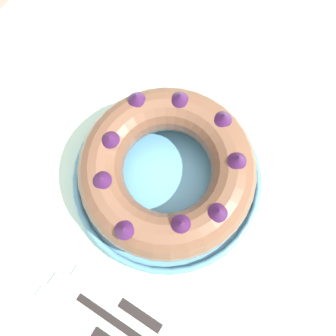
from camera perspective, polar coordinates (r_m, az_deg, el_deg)
ground_plane at (r=1.40m, az=0.35°, el=-10.11°), size 8.00×8.00×0.00m
dining_table at (r=0.72m, az=0.68°, el=-3.95°), size 1.59×1.11×0.77m
serving_dish at (r=0.63m, az=0.00°, el=-1.37°), size 0.36×0.36×0.03m
bundt_cake at (r=0.58m, az=0.00°, el=0.03°), size 0.32×0.32×0.10m
fork at (r=0.64m, az=-13.16°, el=-22.30°), size 0.02×0.20×0.01m
serving_knife at (r=0.64m, az=-12.43°, el=-26.15°), size 0.02×0.22×0.01m
cake_knife at (r=0.63m, az=-8.00°, el=-22.27°), size 0.02×0.18×0.01m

